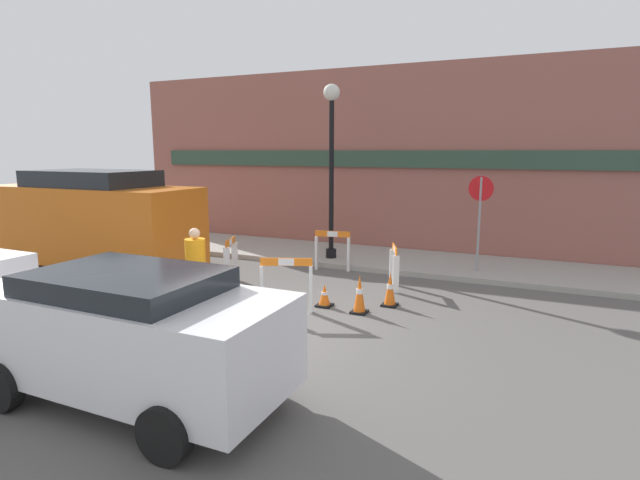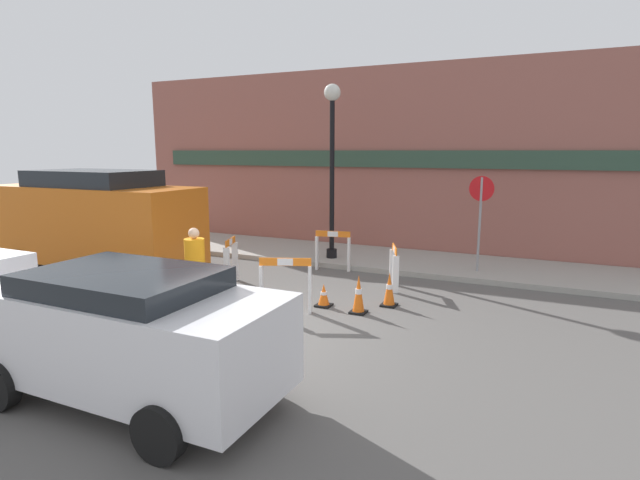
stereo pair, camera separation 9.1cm
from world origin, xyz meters
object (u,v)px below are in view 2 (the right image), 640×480
(streetlamp_post, at_px, (332,147))
(stop_sign, at_px, (480,208))
(person_worker, at_px, (195,268))
(work_van, at_px, (96,218))
(parked_car_1, at_px, (126,328))

(streetlamp_post, xyz_separation_m, stop_sign, (3.86, 0.07, -1.45))
(person_worker, height_order, work_van, work_van)
(stop_sign, relative_size, work_van, 0.42)
(streetlamp_post, height_order, parked_car_1, streetlamp_post)
(person_worker, xyz_separation_m, work_van, (-4.30, 1.54, 0.53))
(stop_sign, xyz_separation_m, person_worker, (-4.47, -5.12, -0.82))
(stop_sign, relative_size, person_worker, 1.42)
(streetlamp_post, height_order, person_worker, streetlamp_post)
(person_worker, height_order, parked_car_1, parked_car_1)
(streetlamp_post, relative_size, person_worker, 2.84)
(person_worker, relative_size, parked_car_1, 0.41)
(streetlamp_post, xyz_separation_m, person_worker, (-0.60, -5.05, -2.27))
(stop_sign, relative_size, parked_car_1, 0.58)
(stop_sign, bearing_deg, work_van, 33.01)
(streetlamp_post, distance_m, parked_car_1, 8.46)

